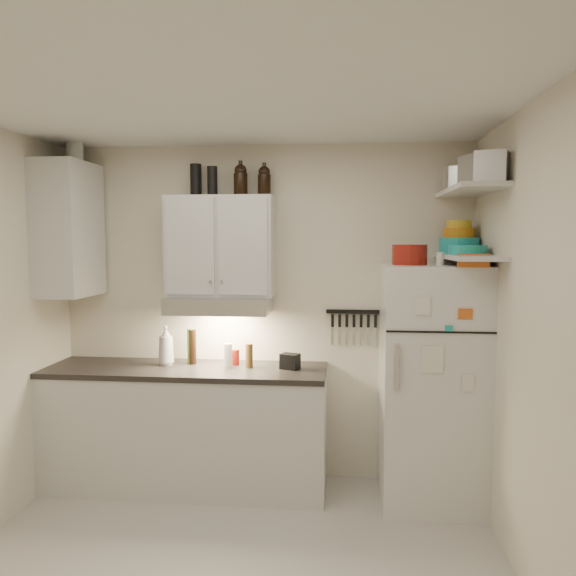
{
  "coord_description": "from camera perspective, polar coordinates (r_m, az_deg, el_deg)",
  "views": [
    {
      "loc": [
        0.62,
        -2.84,
        1.87
      ],
      "look_at": [
        0.25,
        0.9,
        1.55
      ],
      "focal_mm": 35.0,
      "sensor_mm": 36.0,
      "label": 1
    }
  ],
  "objects": [
    {
      "name": "ceiling",
      "position": [
        3.0,
        -6.84,
        19.09
      ],
      "size": [
        3.2,
        3.0,
        0.02
      ],
      "primitive_type": "cube",
      "color": "white",
      "rests_on": "ground"
    },
    {
      "name": "back_wall",
      "position": [
        4.43,
        -2.44,
        -2.52
      ],
      "size": [
        3.2,
        0.02,
        2.6
      ],
      "primitive_type": "cube",
      "color": "beige",
      "rests_on": "ground"
    },
    {
      "name": "right_wall",
      "position": [
        3.06,
        24.55,
        -6.33
      ],
      "size": [
        0.02,
        3.0,
        2.6
      ],
      "primitive_type": "cube",
      "color": "beige",
      "rests_on": "ground"
    },
    {
      "name": "base_cabinet",
      "position": [
        4.44,
        -10.24,
        -13.97
      ],
      "size": [
        2.1,
        0.6,
        0.88
      ],
      "primitive_type": "cube",
      "color": "silver",
      "rests_on": "floor"
    },
    {
      "name": "countertop",
      "position": [
        4.32,
        -10.33,
        -8.19
      ],
      "size": [
        2.1,
        0.62,
        0.04
      ],
      "primitive_type": "cube",
      "color": "black",
      "rests_on": "base_cabinet"
    },
    {
      "name": "upper_cabinet",
      "position": [
        4.28,
        -6.79,
        4.24
      ],
      "size": [
        0.8,
        0.33,
        0.75
      ],
      "primitive_type": "cube",
      "color": "silver",
      "rests_on": "back_wall"
    },
    {
      "name": "side_cabinet",
      "position": [
        4.53,
        -21.41,
        5.55
      ],
      "size": [
        0.33,
        0.55,
        1.0
      ],
      "primitive_type": "cube",
      "color": "silver",
      "rests_on": "left_wall"
    },
    {
      "name": "range_hood",
      "position": [
        4.24,
        -6.92,
        -1.66
      ],
      "size": [
        0.76,
        0.46,
        0.12
      ],
      "primitive_type": "cube",
      "color": "silver",
      "rests_on": "back_wall"
    },
    {
      "name": "fridge",
      "position": [
        4.18,
        14.34,
        -9.42
      ],
      "size": [
        0.7,
        0.68,
        1.7
      ],
      "primitive_type": "cube",
      "color": "silver",
      "rests_on": "floor"
    },
    {
      "name": "shelf_hi",
      "position": [
        3.97,
        17.95,
        9.4
      ],
      "size": [
        0.3,
        0.95,
        0.03
      ],
      "primitive_type": "cube",
      "color": "silver",
      "rests_on": "right_wall"
    },
    {
      "name": "shelf_lo",
      "position": [
        3.96,
        17.79,
        3.04
      ],
      "size": [
        0.3,
        0.95,
        0.03
      ],
      "primitive_type": "cube",
      "color": "silver",
      "rests_on": "right_wall"
    },
    {
      "name": "knife_strip",
      "position": [
        4.36,
        6.66,
        -2.4
      ],
      "size": [
        0.42,
        0.02,
        0.03
      ],
      "primitive_type": "cube",
      "color": "black",
      "rests_on": "back_wall"
    },
    {
      "name": "dutch_oven",
      "position": [
        4.0,
        12.24,
        3.33
      ],
      "size": [
        0.31,
        0.31,
        0.14
      ],
      "primitive_type": "cylinder",
      "rotation": [
        0.0,
        0.0,
        -0.36
      ],
      "color": "maroon",
      "rests_on": "fridge"
    },
    {
      "name": "book_stack",
      "position": [
        3.85,
        18.38,
        2.7
      ],
      "size": [
        0.25,
        0.29,
        0.08
      ],
      "primitive_type": "cube",
      "rotation": [
        0.0,
        0.0,
        -0.26
      ],
      "color": "#D15A1A",
      "rests_on": "fridge"
    },
    {
      "name": "spice_jar",
      "position": [
        3.97,
        15.2,
        2.89
      ],
      "size": [
        0.06,
        0.06,
        0.09
      ],
      "primitive_type": "cylinder",
      "rotation": [
        0.0,
        0.0,
        -0.24
      ],
      "color": "silver",
      "rests_on": "fridge"
    },
    {
      "name": "stock_pot",
      "position": [
        4.29,
        17.0,
        10.46
      ],
      "size": [
        0.26,
        0.26,
        0.18
      ],
      "primitive_type": "cylinder",
      "rotation": [
        0.0,
        0.0,
        -0.04
      ],
      "color": "silver",
      "rests_on": "shelf_hi"
    },
    {
      "name": "tin_a",
      "position": [
        3.87,
        18.8,
        11.18
      ],
      "size": [
        0.25,
        0.24,
        0.2
      ],
      "primitive_type": "cube",
      "rotation": [
        0.0,
        0.0,
        0.37
      ],
      "color": "#AAAAAD",
      "rests_on": "shelf_hi"
    },
    {
      "name": "tin_b",
      "position": [
        3.63,
        19.98,
        11.47
      ],
      "size": [
        0.23,
        0.23,
        0.18
      ],
      "primitive_type": "cube",
      "rotation": [
        0.0,
        0.0,
        -0.37
      ],
      "color": "#AAAAAD",
      "rests_on": "shelf_hi"
    },
    {
      "name": "bowl_teal",
      "position": [
        4.24,
        16.97,
        4.14
      ],
      "size": [
        0.28,
        0.28,
        0.11
      ],
      "primitive_type": "cylinder",
      "color": "teal",
      "rests_on": "shelf_lo"
    },
    {
      "name": "bowl_orange",
      "position": [
        4.26,
        16.94,
        5.37
      ],
      "size": [
        0.23,
        0.23,
        0.07
      ],
      "primitive_type": "cylinder",
      "color": "#C87012",
      "rests_on": "bowl_teal"
    },
    {
      "name": "bowl_yellow",
      "position": [
        4.26,
        16.96,
        6.21
      ],
      "size": [
        0.18,
        0.18,
        0.06
      ],
      "primitive_type": "cylinder",
      "color": "gold",
      "rests_on": "bowl_orange"
    },
    {
      "name": "plates",
      "position": [
        3.94,
        17.78,
        3.71
      ],
      "size": [
        0.33,
        0.33,
        0.06
      ],
      "primitive_type": "cylinder",
      "rotation": [
        0.0,
        0.0,
        0.44
      ],
      "color": "teal",
      "rests_on": "shelf_lo"
    },
    {
      "name": "growler_a",
      "position": [
        4.32,
        -4.84,
        10.89
      ],
      "size": [
        0.11,
        0.11,
        0.25
      ],
      "primitive_type": null,
      "rotation": [
        0.0,
        0.0,
        0.1
      ],
      "color": "black",
      "rests_on": "upper_cabinet"
    },
    {
      "name": "growler_b",
      "position": [
        4.32,
        -2.43,
        10.82
      ],
      "size": [
        0.12,
        0.12,
        0.24
      ],
      "primitive_type": null,
      "rotation": [
        0.0,
        0.0,
        0.19
      ],
      "color": "black",
      "rests_on": "upper_cabinet"
    },
    {
      "name": "thermos_a",
      "position": [
        4.32,
        -7.7,
        10.68
      ],
      "size": [
        0.1,
        0.1,
        0.22
      ],
      "primitive_type": "cylinder",
      "rotation": [
        0.0,
        0.0,
        -0.41
      ],
      "color": "black",
      "rests_on": "upper_cabinet"
    },
    {
      "name": "thermos_b",
      "position": [
        4.42,
        -9.34,
        10.72
      ],
      "size": [
        0.1,
        0.1,
        0.25
      ],
      "primitive_type": "cylinder",
      "rotation": [
        0.0,
        0.0,
        -0.24
      ],
      "color": "black",
      "rests_on": "upper_cabinet"
    },
    {
      "name": "side_jar",
      "position": [
        4.63,
        -20.84,
        12.78
      ],
      "size": [
        0.15,
        0.15,
        0.16
      ],
      "primitive_type": "cylinder",
      "rotation": [
        0.0,
        0.0,
        0.25
      ],
      "color": "silver",
      "rests_on": "side_cabinet"
    },
    {
      "name": "soap_bottle",
      "position": [
        4.39,
        -12.3,
        -5.46
      ],
      "size": [
        0.15,
        0.15,
        0.34
      ],
      "primitive_type": "imported",
      "rotation": [
        0.0,
        0.0,
        0.14
      ],
      "color": "silver",
      "rests_on": "countertop"
    },
    {
      "name": "pepper_mill",
      "position": [
        4.23,
        -3.97,
        -6.87
      ],
      "size": [
        0.07,
        0.07,
        0.18
      ],
      "primitive_type": "cylinder",
      "rotation": [
        0.0,
        0.0,
        0.24
      ],
      "color": "brown",
      "rests_on": "countertop"
    },
    {
      "name": "oil_bottle",
      "position": [
        4.4,
        -9.86,
        -5.86
      ],
      "size": [
        0.06,
        0.06,
        0.27
      ],
      "primitive_type": "cylinder",
      "rotation": [
        0.0,
        0.0,
        -0.18
      ],
      "color": "#436419",
      "rests_on": "countertop"
    },
    {
      "name": "vinegar_bottle",
      "position": [
        4.39,
        -9.66,
        -5.91
      ],
      "size": [
        0.06,
        0.06,
        0.27
      ],
      "primitive_type": "cylinder",
      "rotation": [
        0.0,
        0.0,
        0.06
      ],
      "color": "black",
      "rests_on": "countertop"
    },
    {
      "name": "clear_bottle",
      "position": [
        4.25,
        -6.1,
        -6.83
      ],
      "size": [
        0.07,
        0.07,
        0.18
      ],
      "primitive_type": "cylinder",
      "rotation": [
        0.0,
        0.0,
        -0.17
      ],
      "color": "silver",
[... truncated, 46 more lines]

